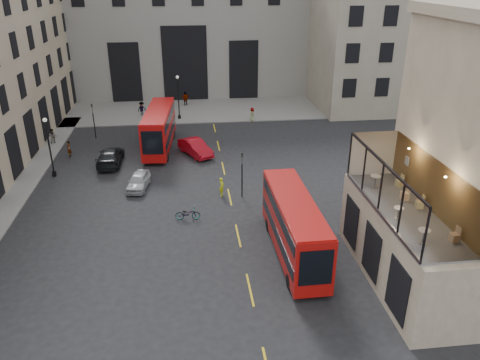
{
  "coord_description": "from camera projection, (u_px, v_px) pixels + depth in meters",
  "views": [
    {
      "loc": [
        -5.12,
        -21.53,
        16.69
      ],
      "look_at": [
        -1.56,
        8.62,
        3.0
      ],
      "focal_mm": 35.0,
      "sensor_mm": 36.0,
      "label": 1
    }
  ],
  "objects": [
    {
      "name": "cafe_chair_b",
      "position": [
        420.0,
        204.0,
        25.9
      ],
      "size": [
        0.45,
        0.45,
        0.78
      ],
      "color": "#D1BA78",
      "rests_on": "cafe_floor"
    },
    {
      "name": "gateway",
      "position": [
        183.0,
        26.0,
        65.95
      ],
      "size": [
        35.0,
        10.6,
        18.0
      ],
      "color": "gray",
      "rests_on": "ground"
    },
    {
      "name": "bicycle",
      "position": [
        188.0,
        214.0,
        34.02
      ],
      "size": [
        1.83,
        0.73,
        0.94
      ],
      "primitive_type": "imported",
      "rotation": [
        0.0,
        0.0,
        1.51
      ],
      "color": "gray",
      "rests_on": "ground"
    },
    {
      "name": "cafe_chair_d",
      "position": [
        399.0,
        183.0,
        28.49
      ],
      "size": [
        0.42,
        0.42,
        0.76
      ],
      "color": "tan",
      "rests_on": "cafe_floor"
    },
    {
      "name": "pedestrian_c",
      "position": [
        186.0,
        99.0,
        62.16
      ],
      "size": [
        1.23,
        0.89,
        1.94
      ],
      "primitive_type": "imported",
      "rotation": [
        0.0,
        0.0,
        3.55
      ],
      "color": "gray",
      "rests_on": "ground"
    },
    {
      "name": "cafe_table_mid",
      "position": [
        399.0,
        211.0,
        24.67
      ],
      "size": [
        0.53,
        0.53,
        0.66
      ],
      "color": "beige",
      "rests_on": "cafe_floor"
    },
    {
      "name": "street_lamp_a",
      "position": [
        50.0,
        151.0,
        40.4
      ],
      "size": [
        0.36,
        0.36,
        5.33
      ],
      "color": "black",
      "rests_on": "ground"
    },
    {
      "name": "pedestrian_a",
      "position": [
        53.0,
        137.0,
        48.42
      ],
      "size": [
        0.95,
        0.81,
        1.72
      ],
      "primitive_type": "imported",
      "rotation": [
        0.0,
        0.0,
        0.21
      ],
      "color": "gray",
      "rests_on": "ground"
    },
    {
      "name": "bus_far",
      "position": [
        159.0,
        127.0,
        46.92
      ],
      "size": [
        3.09,
        10.28,
        4.04
      ],
      "color": "#B70D0C",
      "rests_on": "ground"
    },
    {
      "name": "cafe_table_far",
      "position": [
        375.0,
        180.0,
        28.2
      ],
      "size": [
        0.62,
        0.62,
        0.78
      ],
      "color": "beige",
      "rests_on": "cafe_floor"
    },
    {
      "name": "host_frontage",
      "position": [
        398.0,
        247.0,
        26.67
      ],
      "size": [
        3.0,
        11.0,
        4.5
      ],
      "primitive_type": "cube",
      "color": "#C3B092",
      "rests_on": "ground"
    },
    {
      "name": "ground",
      "position": [
        284.0,
        287.0,
        26.9
      ],
      "size": [
        140.0,
        140.0,
        0.0
      ],
      "primitive_type": "plane",
      "color": "black",
      "rests_on": "ground"
    },
    {
      "name": "pavement_far",
      "position": [
        180.0,
        110.0,
        60.64
      ],
      "size": [
        40.0,
        12.0,
        0.12
      ],
      "primitive_type": "cube",
      "color": "slate",
      "rests_on": "ground"
    },
    {
      "name": "cafe_chair_c",
      "position": [
        405.0,
        196.0,
        26.79
      ],
      "size": [
        0.45,
        0.45,
        0.86
      ],
      "color": "#D8AD7D",
      "rests_on": "cafe_floor"
    },
    {
      "name": "traffic_light_near",
      "position": [
        242.0,
        169.0,
        36.66
      ],
      "size": [
        0.16,
        0.2,
        3.8
      ],
      "color": "black",
      "rests_on": "ground"
    },
    {
      "name": "pedestrian_e",
      "position": [
        69.0,
        149.0,
        45.28
      ],
      "size": [
        0.42,
        0.61,
        1.62
      ],
      "primitive_type": "imported",
      "rotation": [
        0.0,
        0.0,
        4.66
      ],
      "color": "gray",
      "rests_on": "ground"
    },
    {
      "name": "cafe_chair_a",
      "position": [
        454.0,
        237.0,
        22.7
      ],
      "size": [
        0.43,
        0.43,
        0.77
      ],
      "color": "tan",
      "rests_on": "cafe_floor"
    },
    {
      "name": "cyclist",
      "position": [
        222.0,
        187.0,
        37.53
      ],
      "size": [
        0.52,
        0.65,
        1.55
      ],
      "primitive_type": "imported",
      "rotation": [
        0.0,
        0.0,
        1.28
      ],
      "color": "#CADA17",
      "rests_on": "ground"
    },
    {
      "name": "cafe_table_near",
      "position": [
        424.0,
        234.0,
        22.43
      ],
      "size": [
        0.59,
        0.59,
        0.74
      ],
      "color": "silver",
      "rests_on": "cafe_floor"
    },
    {
      "name": "pedestrian_d",
      "position": [
        252.0,
        114.0,
        55.99
      ],
      "size": [
        0.77,
        0.95,
        1.69
      ],
      "primitive_type": "imported",
      "rotation": [
        0.0,
        0.0,
        1.9
      ],
      "color": "gray",
      "rests_on": "ground"
    },
    {
      "name": "car_c",
      "position": [
        110.0,
        156.0,
        43.69
      ],
      "size": [
        2.17,
        5.2,
        1.5
      ],
      "primitive_type": "imported",
      "rotation": [
        0.0,
        0.0,
        3.13
      ],
      "color": "black",
      "rests_on": "ground"
    },
    {
      "name": "car_a",
      "position": [
        138.0,
        181.0,
        38.87
      ],
      "size": [
        2.06,
        3.92,
        1.27
      ],
      "primitive_type": "imported",
      "rotation": [
        0.0,
        0.0,
        -0.15
      ],
      "color": "#AAADB3",
      "rests_on": "ground"
    },
    {
      "name": "street_lamp_b",
      "position": [
        179.0,
        100.0,
        56.06
      ],
      "size": [
        0.36,
        0.36,
        5.33
      ],
      "color": "black",
      "rests_on": "ground"
    },
    {
      "name": "cafe_floor",
      "position": [
        404.0,
        211.0,
        25.73
      ],
      "size": [
        3.0,
        10.0,
        0.1
      ],
      "primitive_type": "cube",
      "color": "slate",
      "rests_on": "host_frontage"
    },
    {
      "name": "traffic_light_far",
      "position": [
        93.0,
        117.0,
        49.65
      ],
      "size": [
        0.16,
        0.2,
        3.8
      ],
      "color": "black",
      "rests_on": "ground"
    },
    {
      "name": "pedestrian_b",
      "position": [
        142.0,
        109.0,
        57.98
      ],
      "size": [
        1.34,
        1.22,
        1.81
      ],
      "primitive_type": "imported",
      "rotation": [
        0.0,
        0.0,
        0.6
      ],
      "color": "gray",
      "rests_on": "ground"
    },
    {
      "name": "bus_near",
      "position": [
        294.0,
        224.0,
        29.15
      ],
      "size": [
        2.38,
        9.82,
        3.91
      ],
      "color": "#AD0E0C",
      "rests_on": "ground"
    },
    {
      "name": "car_b",
      "position": [
        195.0,
        148.0,
        45.82
      ],
      "size": [
        3.56,
        4.85,
        1.53
      ],
      "primitive_type": "imported",
      "rotation": [
        0.0,
        0.0,
        0.48
      ],
      "color": "#A30A15",
      "rests_on": "ground"
    },
    {
      "name": "host_building_main",
      "position": [
        474.0,
        154.0,
        24.76
      ],
      "size": [
        7.26,
        11.4,
        15.1
      ],
      "color": "#C3B092",
      "rests_on": "ground"
    },
    {
      "name": "building_right",
      "position": [
        376.0,
        22.0,
        60.95
      ],
      "size": [
        16.6,
        18.6,
        20.0
      ],
      "color": "#A99C88",
      "rests_on": "ground"
    }
  ]
}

